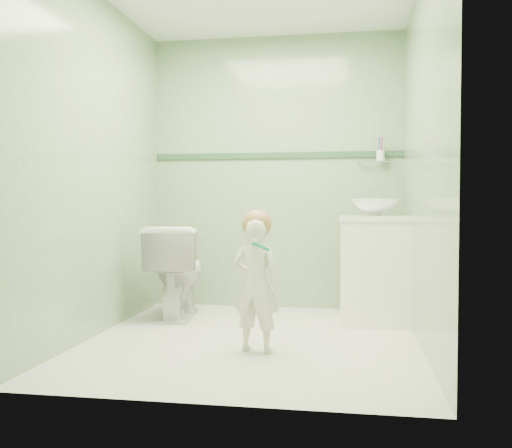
# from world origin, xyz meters

# --- Properties ---
(ground) EXTENTS (2.50, 2.50, 0.00)m
(ground) POSITION_xyz_m (0.00, 0.00, 0.00)
(ground) COLOR silver
(ground) RESTS_ON ground
(room_shell) EXTENTS (2.50, 2.54, 2.40)m
(room_shell) POSITION_xyz_m (0.00, 0.00, 1.20)
(room_shell) COLOR gray
(room_shell) RESTS_ON ground
(trim_stripe) EXTENTS (2.20, 0.02, 0.05)m
(trim_stripe) POSITION_xyz_m (0.00, 1.24, 1.35)
(trim_stripe) COLOR #2D4F32
(trim_stripe) RESTS_ON room_shell
(vanity) EXTENTS (0.52, 0.50, 0.80)m
(vanity) POSITION_xyz_m (0.84, 0.70, 0.40)
(vanity) COLOR white
(vanity) RESTS_ON ground
(counter) EXTENTS (0.54, 0.52, 0.04)m
(counter) POSITION_xyz_m (0.84, 0.70, 0.81)
(counter) COLOR white
(counter) RESTS_ON vanity
(basin) EXTENTS (0.37, 0.37, 0.13)m
(basin) POSITION_xyz_m (0.84, 0.70, 0.89)
(basin) COLOR white
(basin) RESTS_ON counter
(faucet) EXTENTS (0.03, 0.13, 0.18)m
(faucet) POSITION_xyz_m (0.84, 0.89, 0.97)
(faucet) COLOR silver
(faucet) RESTS_ON counter
(cup_holder) EXTENTS (0.26, 0.07, 0.21)m
(cup_holder) POSITION_xyz_m (0.89, 1.18, 1.33)
(cup_holder) COLOR silver
(cup_holder) RESTS_ON room_shell
(toilet) EXTENTS (0.49, 0.77, 0.75)m
(toilet) POSITION_xyz_m (-0.74, 0.67, 0.37)
(toilet) COLOR white
(toilet) RESTS_ON ground
(toddler) EXTENTS (0.34, 0.26, 0.83)m
(toddler) POSITION_xyz_m (0.07, -0.29, 0.41)
(toddler) COLOR #EDE5CD
(toddler) RESTS_ON ground
(hair_cap) EXTENTS (0.18, 0.18, 0.18)m
(hair_cap) POSITION_xyz_m (0.07, -0.27, 0.79)
(hair_cap) COLOR #A27140
(hair_cap) RESTS_ON toddler
(teal_toothbrush) EXTENTS (0.11, 0.14, 0.08)m
(teal_toothbrush) POSITION_xyz_m (0.12, -0.43, 0.67)
(teal_toothbrush) COLOR #097E65
(teal_toothbrush) RESTS_ON toddler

